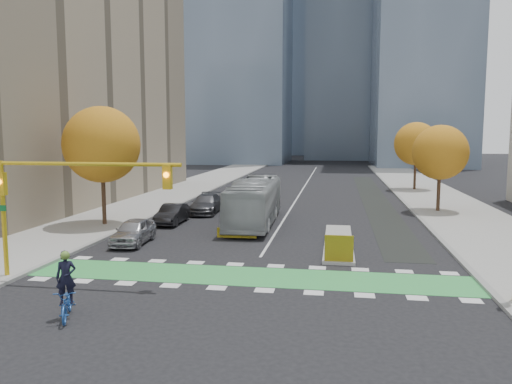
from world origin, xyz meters
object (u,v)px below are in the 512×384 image
(traffic_signal_west, at_px, (57,189))
(parked_car_b, at_px, (172,214))
(cyclist, at_px, (67,296))
(parked_car_c, at_px, (206,204))
(tree_west, at_px, (102,145))
(tree_east_near, at_px, (440,152))
(hazard_board, at_px, (339,248))
(tree_east_far, at_px, (416,144))
(parked_car_a, at_px, (133,231))
(bus, at_px, (255,201))

(traffic_signal_west, relative_size, parked_car_b, 2.03)
(traffic_signal_west, xyz_separation_m, cyclist, (2.63, -4.03, -3.24))
(cyclist, xyz_separation_m, parked_car_c, (-1.20, 23.11, -0.04))
(traffic_signal_west, bearing_deg, tree_west, 108.02)
(tree_east_near, bearing_deg, hazard_board, -114.20)
(hazard_board, bearing_deg, parked_car_b, 141.14)
(tree_west, xyz_separation_m, tree_east_far, (24.50, 26.00, -0.38))
(parked_car_b, bearing_deg, traffic_signal_west, -91.77)
(hazard_board, bearing_deg, tree_east_far, 75.88)
(parked_car_a, bearing_deg, hazard_board, -16.63)
(parked_car_a, bearing_deg, tree_east_far, 53.56)
(tree_west, bearing_deg, parked_car_c, 50.07)
(tree_east_far, relative_size, parked_car_c, 1.48)
(hazard_board, xyz_separation_m, traffic_signal_west, (-11.93, -4.71, 3.23))
(traffic_signal_west, relative_size, parked_car_c, 1.65)
(tree_east_near, relative_size, cyclist, 2.97)
(traffic_signal_west, height_order, parked_car_b, traffic_signal_west)
(cyclist, relative_size, parked_car_c, 0.46)
(tree_west, height_order, cyclist, tree_west)
(cyclist, bearing_deg, tree_east_far, 44.46)
(hazard_board, height_order, bus, bus)
(hazard_board, height_order, traffic_signal_west, traffic_signal_west)
(hazard_board, bearing_deg, parked_car_a, 166.67)
(tree_west, height_order, tree_east_far, tree_west)
(hazard_board, bearing_deg, bus, 119.78)
(hazard_board, distance_m, parked_car_c, 17.80)
(parked_car_b, bearing_deg, cyclist, -83.21)
(tree_west, xyz_separation_m, parked_car_a, (4.25, -5.02, -4.89))
(parked_car_c, bearing_deg, tree_east_far, 43.50)
(parked_car_a, xyz_separation_m, parked_car_c, (1.25, 11.59, 0.02))
(traffic_signal_west, distance_m, parked_car_a, 8.19)
(traffic_signal_west, height_order, parked_car_c, traffic_signal_west)
(cyclist, xyz_separation_m, bus, (3.45, 18.96, 0.81))
(cyclist, height_order, bus, bus)
(cyclist, xyz_separation_m, parked_car_b, (-2.33, 18.11, -0.10))
(hazard_board, height_order, cyclist, cyclist)
(bus, xyz_separation_m, parked_car_c, (-4.65, 4.15, -0.86))
(tree_east_near, xyz_separation_m, parked_car_a, (-19.75, -15.02, -4.13))
(parked_car_a, xyz_separation_m, parked_car_b, (0.12, 6.59, -0.04))
(parked_car_a, bearing_deg, parked_car_b, 85.66)
(parked_car_b, relative_size, parked_car_c, 0.81)
(tree_east_far, bearing_deg, parked_car_b, -129.49)
(tree_east_far, height_order, traffic_signal_west, tree_east_far)
(tree_east_far, distance_m, parked_car_b, 31.98)
(tree_east_near, distance_m, parked_car_b, 21.77)
(hazard_board, height_order, parked_car_a, parked_car_a)
(parked_car_a, relative_size, parked_car_b, 1.02)
(bus, xyz_separation_m, parked_car_b, (-5.78, -0.85, -0.91))
(tree_west, relative_size, bus, 0.71)
(traffic_signal_west, xyz_separation_m, parked_car_a, (0.18, 7.50, -3.30))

